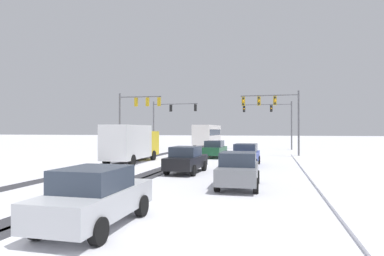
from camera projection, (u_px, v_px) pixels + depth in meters
name	position (u px, v px, depth m)	size (l,w,h in m)	color
wheel_track_left_lane	(161.00, 169.00, 21.57)	(0.96, 32.41, 0.01)	#38383D
wheel_track_right_lane	(101.00, 167.00, 22.63)	(1.05, 32.41, 0.01)	#38383D
wheel_track_center	(170.00, 170.00, 21.41)	(0.72, 32.41, 0.01)	#38383D
sidewalk_kerb_right	(347.00, 177.00, 17.44)	(4.00, 32.41, 0.12)	white
traffic_signal_far_left	(169.00, 115.00, 43.21)	(6.24, 0.42, 6.50)	#56565B
traffic_signal_near_left	(136.00, 110.00, 33.74)	(4.61, 0.64, 6.50)	#56565B
traffic_signal_near_right	(275.00, 108.00, 32.08)	(5.73, 0.43, 6.50)	#56565B
traffic_signal_far_right	(274.00, 115.00, 43.65)	(6.71, 0.70, 6.50)	#56565B
car_dark_green_lead	(215.00, 149.00, 30.72)	(1.95, 4.16, 1.62)	#194C2D
car_blue_second	(246.00, 155.00, 23.77)	(1.96, 4.16, 1.62)	#233899
car_black_third	(186.00, 160.00, 19.78)	(1.96, 4.16, 1.62)	black
car_grey_fourth	(238.00, 170.00, 14.76)	(1.91, 4.14, 1.62)	slate
car_silver_fifth	(95.00, 197.00, 8.75)	(1.85, 4.11, 1.62)	#B7BABF
bus_oncoming	(208.00, 134.00, 50.27)	(2.75, 11.02, 3.38)	silver
box_truck_delivery	(132.00, 142.00, 25.99)	(2.49, 7.47, 3.02)	yellow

